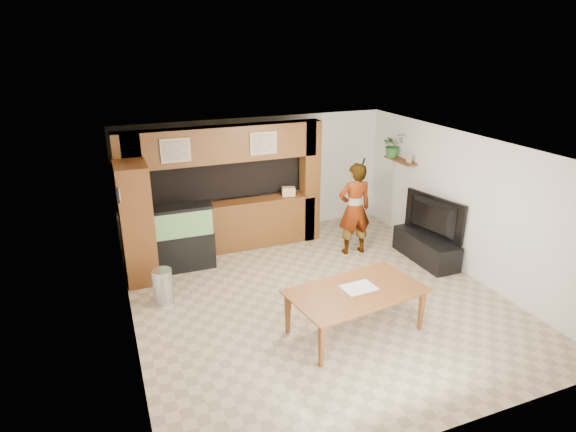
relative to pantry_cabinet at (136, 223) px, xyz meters
name	(u,v)px	position (x,y,z in m)	size (l,w,h in m)	color
floor	(317,297)	(2.70, -1.85, -1.09)	(6.50, 6.50, 0.00)	tan
ceiling	(320,148)	(2.70, -1.85, 1.51)	(6.50, 6.50, 0.00)	white
wall_back	(256,176)	(2.70, 1.40, 0.21)	(6.00, 6.00, 0.00)	silver
wall_left	(125,257)	(-0.30, -1.85, 0.21)	(6.50, 6.50, 0.00)	silver
wall_right	(466,205)	(5.70, -1.85, 0.21)	(6.50, 6.50, 0.00)	silver
partition	(221,188)	(1.75, 0.79, 0.22)	(4.20, 0.99, 2.60)	brown
wall_clock	(118,195)	(-0.27, -0.85, 0.81)	(0.05, 0.25, 0.25)	black
wall_shelf	(400,160)	(5.55, 0.10, 0.61)	(0.25, 0.90, 0.04)	brown
pantry_cabinet	(136,223)	(0.00, 0.00, 0.00)	(0.54, 0.89, 2.18)	brown
trash_can	(163,286)	(0.25, -1.05, -0.79)	(0.33, 0.33, 0.60)	#B2B2B7
aquarium	(183,239)	(0.81, 0.10, -0.47)	(1.14, 0.43, 1.26)	black
tv_stand	(426,248)	(5.35, -1.30, -0.84)	(0.55, 1.50, 0.50)	black
television	(429,217)	(5.35, -1.30, -0.18)	(1.40, 0.18, 0.81)	black
photo_frame	(409,159)	(5.55, -0.22, 0.72)	(0.03, 0.13, 0.18)	tan
potted_plant	(393,145)	(5.52, 0.36, 0.90)	(0.48, 0.41, 0.53)	#265B24
person	(354,209)	(4.17, -0.45, -0.14)	(0.69, 0.46, 1.90)	tan
microphone	(363,162)	(4.22, -0.61, 0.86)	(0.04, 0.04, 0.17)	black
dining_table	(357,312)	(2.81, -3.01, -0.74)	(2.00, 1.11, 0.70)	brown
newspaper_a	(359,288)	(2.88, -2.93, -0.38)	(0.50, 0.36, 0.01)	silver
counter_box	(288,191)	(3.16, 0.60, 0.04)	(0.27, 0.18, 0.18)	tan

